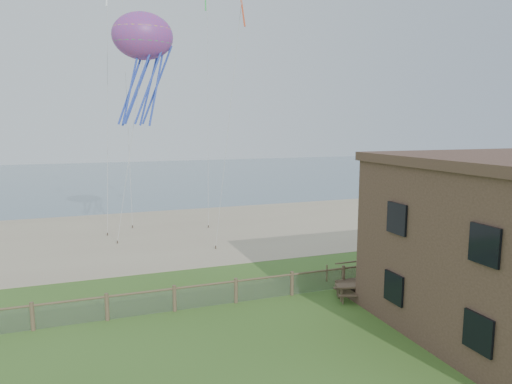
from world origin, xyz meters
The scene contains 7 objects.
ground centered at (0.00, 0.00, 0.00)m, with size 160.00×160.00×0.00m, color #3A5D20.
sand_beach centered at (0.00, 22.00, 0.00)m, with size 72.00×20.00×0.02m, color tan.
ocean centered at (0.00, 66.00, 0.00)m, with size 160.00×68.00×0.02m, color slate.
chainlink_fence centered at (0.00, 6.00, 0.55)m, with size 36.20×0.20×1.25m, color brown, non-canonical shape.
motel_deck centered at (13.00, 5.00, 0.25)m, with size 15.00×2.00×0.50m, color brown.
picnic_table centered at (5.66, 4.40, 0.37)m, with size 1.77×1.34×0.75m, color brown, non-canonical shape.
octopus_kite centered at (-2.83, 16.83, 12.38)m, with size 3.74×2.64×7.69m, color #FF285A, non-canonical shape.
Camera 1 is at (-6.32, -14.41, 8.58)m, focal length 32.00 mm.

